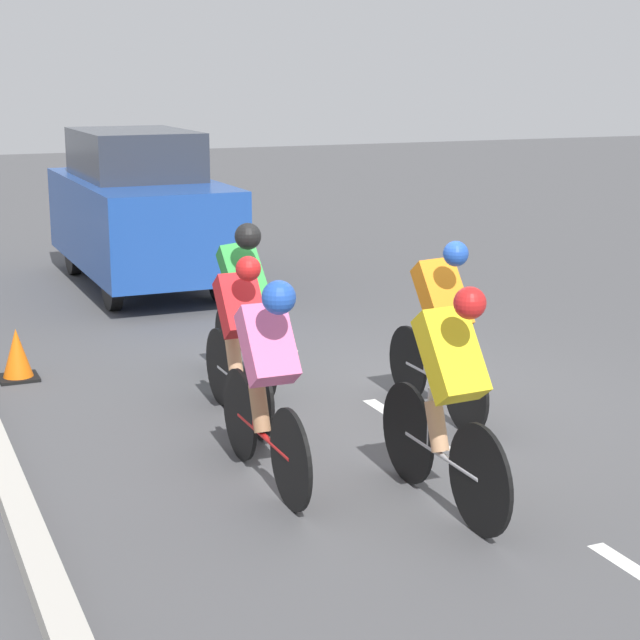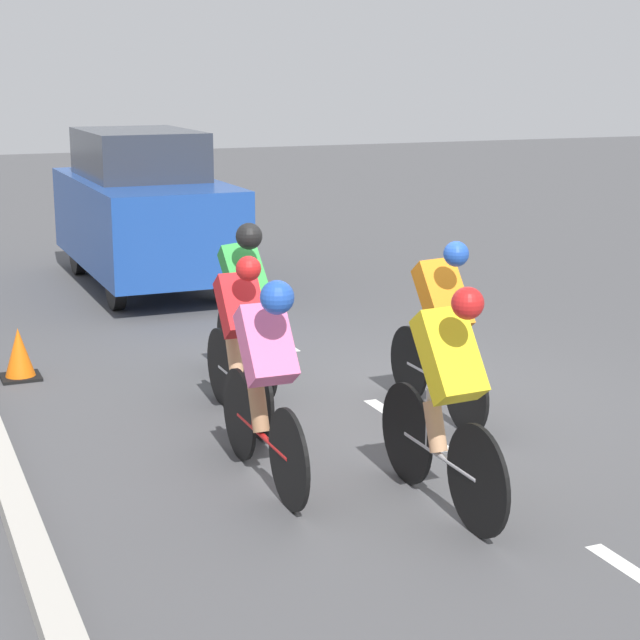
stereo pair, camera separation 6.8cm
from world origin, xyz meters
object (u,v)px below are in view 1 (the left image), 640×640
cyclist_red (239,336)px  cyclist_yellow (448,395)px  support_car (139,209)px  cyclist_pink (267,377)px  traffic_cone (17,355)px  cyclist_orange (440,325)px  cyclist_green (244,300)px

cyclist_red → cyclist_yellow: cyclist_yellow is taller
cyclist_yellow → support_car: 8.17m
cyclist_pink → cyclist_red: bearing=-101.3°
support_car → traffic_cone: size_ratio=8.29×
support_car → traffic_cone: support_car is taller
cyclist_red → cyclist_orange: bearing=161.5°
traffic_cone → cyclist_yellow: bearing=117.0°
cyclist_green → cyclist_yellow: size_ratio=0.98×
cyclist_red → cyclist_pink: size_ratio=0.96×
cyclist_red → traffic_cone: (1.51, -2.02, -0.50)m
cyclist_yellow → cyclist_orange: bearing=-118.0°
cyclist_yellow → cyclist_pink: bearing=-42.5°
cyclist_pink → traffic_cone: size_ratio=3.50×
cyclist_orange → cyclist_red: size_ratio=1.00×
cyclist_red → cyclist_green: size_ratio=1.00×
cyclist_pink → cyclist_yellow: 1.26m
cyclist_red → cyclist_pink: (0.28, 1.39, 0.05)m
cyclist_pink → cyclist_yellow: size_ratio=1.02×
cyclist_green → support_car: 5.02m
cyclist_red → support_car: size_ratio=0.41×
cyclist_red → cyclist_green: (-0.36, -0.92, 0.09)m
cyclist_red → support_car: 5.97m
cyclist_green → cyclist_yellow: bearing=95.3°
cyclist_orange → cyclist_red: bearing=-18.5°
traffic_cone → cyclist_red: bearing=126.9°
cyclist_orange → cyclist_yellow: size_ratio=0.98×
cyclist_orange → traffic_cone: size_ratio=3.36×
cyclist_green → cyclist_yellow: (-0.29, 3.16, -0.03)m
cyclist_red → cyclist_pink: cyclist_pink is taller
cyclist_red → cyclist_yellow: size_ratio=0.98×
cyclist_red → support_car: (-0.64, -5.93, 0.30)m
cyclist_orange → cyclist_red: (1.56, -0.52, -0.06)m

